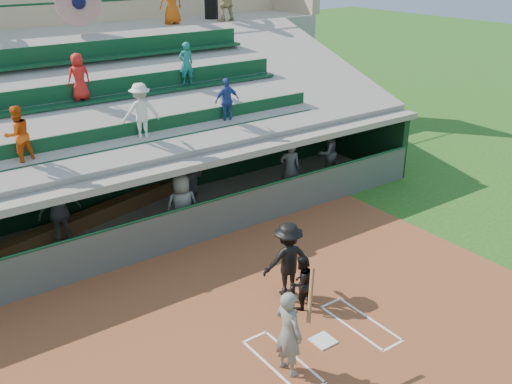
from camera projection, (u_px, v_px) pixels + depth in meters
ground at (323, 342)px, 11.28m from camera, size 100.00×100.00×0.00m
dirt_slab at (307, 329)px, 11.65m from camera, size 11.00×9.00×0.02m
home_plate at (323, 341)px, 11.27m from camera, size 0.43×0.43×0.03m
batters_box_chalk at (323, 341)px, 11.27m from camera, size 2.65×1.85×0.01m
dugout_floor at (166, 220)px, 16.32m from camera, size 16.00×3.50×0.04m
concourse_slab at (75, 95)px, 20.47m from camera, size 20.00×3.00×4.60m
grandstand at (107, 115)px, 18.24m from camera, size 20.40×10.40×7.80m
batter_at_plate at (289, 332)px, 10.16m from camera, size 0.85×0.74×1.95m
catcher at (301, 282)px, 12.10m from camera, size 0.64×0.52×1.24m
home_umpire at (288, 259)px, 12.50m from camera, size 1.25×0.89×1.74m
dugout_bench at (141, 197)px, 17.19m from camera, size 13.50×4.11×0.42m
dugout_player_b at (60, 212)px, 14.48m from camera, size 1.17×0.57×1.93m
dugout_player_c at (182, 207)px, 14.90m from camera, size 0.99×0.76×1.81m
dugout_player_d at (191, 183)px, 16.74m from camera, size 1.51×1.07×1.57m
dugout_player_e at (290, 169)px, 17.58m from camera, size 0.76×0.67×1.75m
dugout_player_f at (327, 153)px, 18.97m from camera, size 0.93×0.78×1.73m
trash_bin at (211, 8)px, 22.36m from camera, size 0.53×0.53×0.80m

